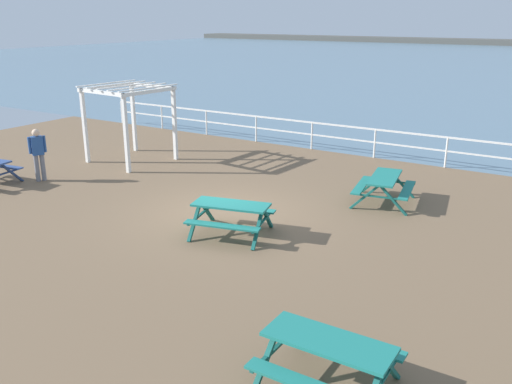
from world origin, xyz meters
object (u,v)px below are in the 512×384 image
(picnic_table_far_right, at_px, (231,211))
(lattice_pergola, at_px, (129,105))
(picnic_table_near_left, at_px, (328,352))
(picnic_table_near_right, at_px, (384,183))
(visitor, at_px, (38,152))

(picnic_table_far_right, bearing_deg, lattice_pergola, 136.89)
(picnic_table_near_left, relative_size, picnic_table_near_right, 0.89)
(picnic_table_near_left, bearing_deg, lattice_pergola, 145.31)
(picnic_table_far_right, xyz_separation_m, lattice_pergola, (-6.95, 3.84, 1.41))
(visitor, xyz_separation_m, lattice_pergola, (0.66, 3.37, 1.05))
(lattice_pergola, bearing_deg, visitor, -95.75)
(picnic_table_near_right, bearing_deg, visitor, 100.38)
(picnic_table_far_right, bearing_deg, picnic_table_near_left, -56.58)
(picnic_table_near_left, bearing_deg, visitor, 159.60)
(picnic_table_near_left, distance_m, lattice_pergola, 13.80)
(visitor, bearing_deg, picnic_table_far_right, -155.86)
(picnic_table_near_left, distance_m, visitor, 12.76)
(picnic_table_near_right, distance_m, lattice_pergola, 9.36)
(picnic_table_near_right, height_order, lattice_pergola, lattice_pergola)
(picnic_table_near_left, relative_size, visitor, 1.09)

